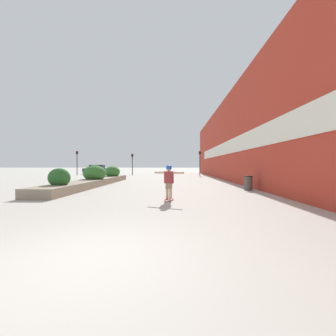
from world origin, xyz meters
TOP-DOWN VIEW (x-y plane):
  - ground_plane at (0.00, 0.00)m, footprint 300.00×300.00m
  - building_wall_right at (6.63, 19.45)m, footprint 0.67×44.17m
  - planter_box at (-4.49, 13.24)m, footprint 1.66×14.07m
  - skateboard at (1.17, 5.82)m, footprint 0.40×0.69m
  - skateboarder at (1.17, 5.82)m, footprint 1.23×0.54m
  - trash_bin at (5.70, 9.95)m, footprint 0.49×0.49m
  - car_leftmost at (-12.28, 35.20)m, footprint 4.23×1.84m
  - car_center_left at (13.34, 36.95)m, footprint 4.79×1.96m
  - traffic_light_left at (-4.93, 29.65)m, footprint 0.28×0.30m
  - traffic_light_right at (4.99, 29.38)m, footprint 0.28×0.30m
  - traffic_light_far_left at (-13.22, 29.62)m, footprint 0.28×0.30m

SIDE VIEW (x-z plane):
  - ground_plane at x=0.00m, z-range 0.00..0.00m
  - skateboard at x=1.17m, z-range 0.02..0.12m
  - trash_bin at x=5.70m, z-range 0.00..0.85m
  - planter_box at x=-4.49m, z-range -0.25..1.21m
  - car_center_left at x=13.34m, z-range 0.04..1.50m
  - car_leftmost at x=-12.28m, z-range 0.03..1.59m
  - skateboarder at x=1.17m, z-range 0.24..1.62m
  - traffic_light_left at x=-4.93m, z-range 0.60..3.79m
  - traffic_light_right at x=4.99m, z-range 0.64..4.17m
  - traffic_light_far_left at x=-13.22m, z-range 0.64..4.26m
  - building_wall_right at x=6.63m, z-range -0.01..8.12m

